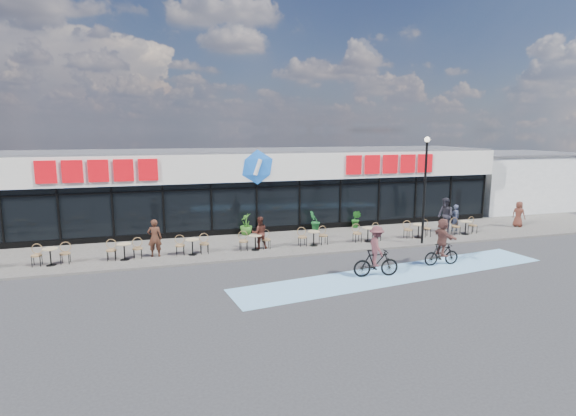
{
  "coord_description": "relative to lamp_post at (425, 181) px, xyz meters",
  "views": [
    {
      "loc": [
        -5.2,
        -17.09,
        5.77
      ],
      "look_at": [
        0.79,
        3.5,
        2.04
      ],
      "focal_mm": 28.0,
      "sensor_mm": 36.0,
      "label": 1
    }
  ],
  "objects": [
    {
      "name": "bistro_set_5",
      "position": [
        -5.46,
        1.16,
        -2.71
      ],
      "size": [
        1.54,
        0.62,
        0.9
      ],
      "color": "tan",
      "rests_on": "sidewalk"
    },
    {
      "name": "lamp_post",
      "position": [
        0.0,
        0.0,
        0.0
      ],
      "size": [
        0.28,
        0.28,
        5.36
      ],
      "color": "black",
      "rests_on": "sidewalk"
    },
    {
      "name": "bistro_set_3",
      "position": [
        -11.37,
        1.16,
        -2.71
      ],
      "size": [
        1.54,
        0.62,
        0.9
      ],
      "color": "tan",
      "rests_on": "sidewalk"
    },
    {
      "name": "bistro_set_4",
      "position": [
        -8.41,
        1.16,
        -2.71
      ],
      "size": [
        1.54,
        0.62,
        0.9
      ],
      "color": "tan",
      "rests_on": "sidewalk"
    },
    {
      "name": "potted_plant_mid",
      "position": [
        -4.31,
        4.18,
        -2.59
      ],
      "size": [
        0.78,
        0.71,
        1.16
      ],
      "primitive_type": "imported",
      "rotation": [
        0.0,
        0.0,
        3.52
      ],
      "color": "#185625",
      "rests_on": "sidewalk"
    },
    {
      "name": "ground",
      "position": [
        -7.54,
        -2.3,
        -3.27
      ],
      "size": [
        120.0,
        120.0,
        0.0
      ],
      "primitive_type": "plane",
      "color": "#28282B",
      "rests_on": "ground"
    },
    {
      "name": "bistro_set_8",
      "position": [
        3.41,
        1.16,
        -2.71
      ],
      "size": [
        1.54,
        0.62,
        0.9
      ],
      "color": "tan",
      "rests_on": "sidewalk"
    },
    {
      "name": "bistro_set_7",
      "position": [
        0.45,
        1.16,
        -2.71
      ],
      "size": [
        1.54,
        0.62,
        0.9
      ],
      "color": "tan",
      "rests_on": "sidewalk"
    },
    {
      "name": "patron_right",
      "position": [
        -8.15,
        1.3,
        -2.39
      ],
      "size": [
        0.78,
        0.62,
        1.57
      ],
      "primitive_type": "imported",
      "rotation": [
        0.0,
        0.0,
        3.11
      ],
      "color": "#401D17",
      "rests_on": "sidewalk"
    },
    {
      "name": "pedestrian_a",
      "position": [
        2.63,
        1.86,
        -2.19
      ],
      "size": [
        0.74,
        0.95,
        1.95
      ],
      "primitive_type": "imported",
      "rotation": [
        0.0,
        0.0,
        -1.57
      ],
      "color": "black",
      "rests_on": "sidewalk"
    },
    {
      "name": "patron_left",
      "position": [
        -13.02,
        1.25,
        -2.3
      ],
      "size": [
        0.68,
        0.49,
        1.73
      ],
      "primitive_type": "imported",
      "rotation": [
        0.0,
        0.0,
        3.01
      ],
      "color": "#3D2015",
      "rests_on": "sidewalk"
    },
    {
      "name": "potted_plant_left",
      "position": [
        -8.23,
        4.37,
        -2.58
      ],
      "size": [
        0.7,
        0.7,
        1.19
      ],
      "primitive_type": "imported",
      "rotation": [
        0.0,
        0.0,
        4.66
      ],
      "color": "#295A19",
      "rests_on": "sidewalk"
    },
    {
      "name": "cyclist_b",
      "position": [
        -1.14,
        -3.26,
        -2.31
      ],
      "size": [
        1.62,
        1.52,
        2.06
      ],
      "color": "black",
      "rests_on": "ground"
    },
    {
      "name": "pedestrian_c",
      "position": [
        3.31,
        1.91,
        -2.4
      ],
      "size": [
        0.57,
        0.38,
        1.53
      ],
      "primitive_type": "imported",
      "rotation": [
        0.0,
        0.0,
        3.17
      ],
      "color": "#2E3448",
      "rests_on": "sidewalk"
    },
    {
      "name": "bistro_set_6",
      "position": [
        -2.5,
        1.16,
        -2.71
      ],
      "size": [
        1.54,
        0.62,
        0.9
      ],
      "color": "tan",
      "rests_on": "sidewalk"
    },
    {
      "name": "cyclist_a",
      "position": [
        -4.58,
        -3.86,
        -2.37
      ],
      "size": [
        1.9,
        1.11,
        2.06
      ],
      "color": "black",
      "rests_on": "ground"
    },
    {
      "name": "pedestrian_b",
      "position": [
        7.71,
        1.89,
        -2.41
      ],
      "size": [
        0.75,
        0.88,
        1.52
      ],
      "primitive_type": "imported",
      "rotation": [
        0.0,
        0.0,
        1.99
      ],
      "color": "#50261C",
      "rests_on": "sidewalk"
    },
    {
      "name": "neighbour_building",
      "position": [
        12.96,
        8.7,
        -1.21
      ],
      "size": [
        9.2,
        7.2,
        4.11
      ],
      "color": "silver",
      "rests_on": "ground"
    },
    {
      "name": "bistro_set_2",
      "position": [
        -14.33,
        1.16,
        -2.71
      ],
      "size": [
        1.54,
        0.62,
        0.9
      ],
      "color": "tan",
      "rests_on": "sidewalk"
    },
    {
      "name": "bistro_set_1",
      "position": [
        -17.28,
        1.16,
        -2.71
      ],
      "size": [
        1.54,
        0.62,
        0.9
      ],
      "color": "tan",
      "rests_on": "sidewalk"
    },
    {
      "name": "potted_plant_right",
      "position": [
        -1.67,
        4.32,
        -2.65
      ],
      "size": [
        0.71,
        0.73,
        1.04
      ],
      "primitive_type": "imported",
      "rotation": [
        0.0,
        0.0,
        5.34
      ],
      "color": "#1A5518",
      "rests_on": "sidewalk"
    },
    {
      "name": "building",
      "position": [
        -7.54,
        7.63,
        -0.93
      ],
      "size": [
        30.6,
        6.57,
        4.75
      ],
      "color": "black",
      "rests_on": "ground"
    },
    {
      "name": "bike_lane",
      "position": [
        -3.54,
        -3.8,
        -3.26
      ],
      "size": [
        14.17,
        4.13,
        0.01
      ],
      "primitive_type": "cube",
      "rotation": [
        0.0,
        0.0,
        0.14
      ],
      "color": "#6EA6D0",
      "rests_on": "ground"
    },
    {
      "name": "sidewalk",
      "position": [
        -7.54,
        2.2,
        -3.22
      ],
      "size": [
        44.0,
        5.0,
        0.1
      ],
      "primitive_type": "cube",
      "color": "#635F57",
      "rests_on": "ground"
    }
  ]
}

